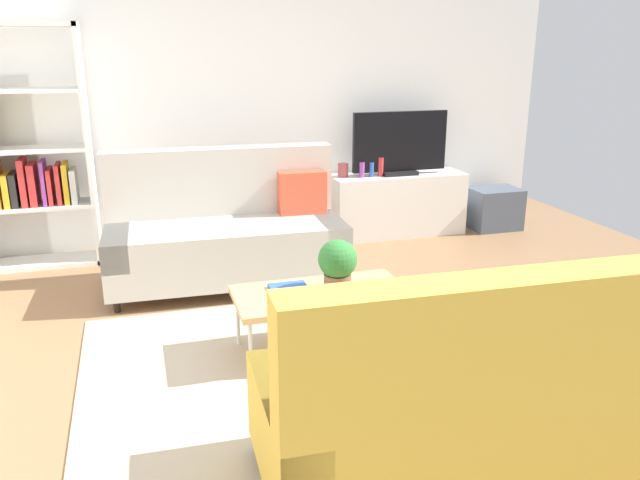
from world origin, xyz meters
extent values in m
plane|color=#936B47|center=(0.00, 0.00, 0.00)|extent=(7.68, 7.68, 0.00)
cube|color=white|center=(0.00, 2.80, 1.45)|extent=(6.40, 0.12, 2.90)
cube|color=tan|center=(-0.05, -0.07, 0.01)|extent=(2.90, 2.20, 0.01)
cube|color=#B2ADA3|center=(-0.40, 1.48, 0.32)|extent=(1.93, 0.91, 0.44)
cube|color=#B2ADA3|center=(-0.39, 1.80, 0.82)|extent=(1.91, 0.27, 0.56)
cube|color=#B2ADA3|center=(0.45, 1.45, 0.43)|extent=(0.23, 0.85, 0.22)
cube|color=#B2ADA3|center=(-1.25, 1.51, 0.43)|extent=(0.23, 0.85, 0.22)
cylinder|color=black|center=(0.45, 1.11, 0.05)|extent=(0.05, 0.05, 0.10)
cylinder|color=black|center=(-1.28, 1.17, 0.05)|extent=(0.05, 0.05, 0.10)
cylinder|color=black|center=(0.48, 1.79, 0.05)|extent=(0.05, 0.05, 0.10)
cylinder|color=black|center=(-1.26, 1.85, 0.05)|extent=(0.05, 0.05, 0.10)
cube|color=#D84C33|center=(0.27, 1.59, 0.72)|extent=(0.40, 0.15, 0.36)
cube|color=gold|center=(0.30, -1.22, 0.32)|extent=(1.93, 0.91, 0.44)
cube|color=gold|center=(0.29, -1.54, 0.82)|extent=(1.91, 0.27, 0.56)
cube|color=gold|center=(-0.55, -1.19, 0.43)|extent=(0.23, 0.85, 0.22)
cube|color=gold|center=(1.15, -1.25, 0.43)|extent=(0.23, 0.85, 0.22)
cylinder|color=black|center=(-0.56, -0.85, 0.05)|extent=(0.05, 0.05, 0.10)
cylinder|color=black|center=(1.18, -0.91, 0.05)|extent=(0.05, 0.05, 0.10)
cube|color=#D84C33|center=(-0.38, -1.34, 0.72)|extent=(0.40, 0.15, 0.36)
cube|color=black|center=(0.07, -1.35, 0.72)|extent=(0.40, 0.15, 0.36)
cube|color=tan|center=(0.00, 0.13, 0.40)|extent=(1.10, 0.56, 0.04)
cylinder|color=silver|center=(-0.50, 0.36, 0.19)|extent=(0.02, 0.02, 0.38)
cylinder|color=silver|center=(0.50, 0.36, 0.19)|extent=(0.02, 0.02, 0.38)
cylinder|color=silver|center=(-0.50, -0.10, 0.19)|extent=(0.02, 0.02, 0.38)
cylinder|color=silver|center=(0.50, -0.10, 0.19)|extent=(0.02, 0.02, 0.38)
cube|color=silver|center=(1.52, 2.46, 0.32)|extent=(1.40, 0.44, 0.64)
cube|color=black|center=(1.52, 2.44, 0.66)|extent=(0.36, 0.20, 0.04)
cube|color=black|center=(1.52, 2.44, 0.98)|extent=(1.00, 0.05, 0.60)
cube|color=white|center=(-1.45, 2.48, 1.05)|extent=(0.04, 0.36, 2.10)
cube|color=white|center=(-1.98, 2.48, 2.08)|extent=(1.10, 0.36, 0.04)
cube|color=white|center=(-1.98, 2.48, 0.02)|extent=(1.10, 0.36, 0.04)
cube|color=white|center=(-1.98, 2.48, 0.55)|extent=(1.02, 0.36, 0.03)
cube|color=white|center=(-1.98, 2.48, 1.05)|extent=(1.02, 0.36, 0.03)
cube|color=white|center=(-1.98, 2.48, 1.55)|extent=(1.02, 0.36, 0.03)
cube|color=gold|center=(-2.15, 2.48, 0.71)|extent=(0.05, 0.29, 0.29)
cube|color=#262626|center=(-2.08, 2.48, 0.71)|extent=(0.05, 0.29, 0.29)
cube|color=red|center=(-2.01, 2.48, 0.77)|extent=(0.05, 0.29, 0.41)
cube|color=red|center=(-1.93, 2.48, 0.75)|extent=(0.06, 0.29, 0.37)
cube|color=purple|center=(-1.84, 2.48, 0.76)|extent=(0.03, 0.29, 0.39)
cube|color=red|center=(-1.80, 2.48, 0.72)|extent=(0.04, 0.29, 0.31)
cube|color=red|center=(-1.72, 2.48, 0.74)|extent=(0.03, 0.29, 0.35)
cube|color=gold|center=(-1.66, 2.48, 0.74)|extent=(0.04, 0.29, 0.36)
cube|color=silver|center=(-1.60, 2.48, 0.72)|extent=(0.05, 0.29, 0.30)
cube|color=#4C5666|center=(2.62, 2.36, 0.22)|extent=(0.52, 0.40, 0.44)
cylinder|color=brown|center=(0.10, 0.10, 0.48)|extent=(0.17, 0.17, 0.12)
sphere|color=#2D7233|center=(0.10, 0.10, 0.64)|extent=(0.25, 0.25, 0.25)
cube|color=#3359B2|center=(-0.19, 0.21, 0.43)|extent=(0.24, 0.18, 0.03)
cylinder|color=#B24C4C|center=(0.94, 2.51, 0.71)|extent=(0.11, 0.11, 0.13)
cylinder|color=purple|center=(1.11, 2.42, 0.72)|extent=(0.05, 0.05, 0.15)
cylinder|color=#3359B2|center=(1.22, 2.42, 0.71)|extent=(0.05, 0.05, 0.15)
cylinder|color=red|center=(1.31, 2.42, 0.73)|extent=(0.06, 0.06, 0.19)
camera|label=1|loc=(-1.07, -3.44, 1.93)|focal=35.40mm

